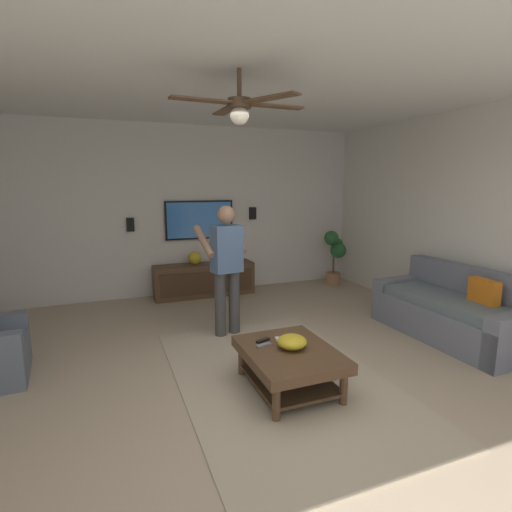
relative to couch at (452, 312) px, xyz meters
name	(u,v)px	position (x,y,z in m)	size (l,w,h in m)	color
ground_plane	(274,392)	(-0.42, 2.61, -0.32)	(8.80, 8.80, 0.00)	tan
wall_back_tv	(187,211)	(3.30, 2.61, 1.12)	(0.10, 6.43, 2.87)	silver
ceiling_slab	(277,52)	(-0.42, 2.61, 2.61)	(7.54, 6.43, 0.10)	white
area_rug	(280,378)	(-0.21, 2.46, -0.31)	(3.03, 1.93, 0.01)	tan
couch	(452,312)	(0.00, 0.00, 0.00)	(1.91, 0.89, 0.87)	slate
coffee_table	(289,359)	(-0.41, 2.46, -0.02)	(1.00, 0.80, 0.40)	#513823
media_console	(204,280)	(2.97, 2.42, -0.04)	(0.45, 1.70, 0.55)	#513823
tv	(199,220)	(3.21, 2.42, 0.97)	(0.05, 1.18, 0.67)	black
person_standing	(226,263)	(1.12, 2.59, 0.61)	(0.60, 0.61, 1.64)	#3F3F3F
potted_plant_tall	(335,253)	(2.79, -0.07, 0.29)	(0.31, 0.44, 1.04)	#9E6B4C
bowl	(292,342)	(-0.40, 2.43, 0.14)	(0.28, 0.28, 0.12)	gold
remote_white	(279,340)	(-0.22, 2.48, 0.09)	(0.15, 0.04, 0.02)	white
remote_black	(263,340)	(-0.16, 2.62, 0.09)	(0.15, 0.04, 0.02)	black
remote_grey	(264,345)	(-0.28, 2.66, 0.09)	(0.15, 0.04, 0.02)	slate
vase_round	(195,258)	(3.01, 2.57, 0.34)	(0.22, 0.22, 0.22)	gold
wall_speaker_left	(253,213)	(3.22, 1.43, 1.05)	(0.06, 0.12, 0.22)	black
wall_speaker_right	(130,225)	(3.22, 3.57, 0.92)	(0.06, 0.12, 0.22)	black
ceiling_fan	(241,107)	(-0.12, 2.81, 2.23)	(1.16, 1.20, 0.46)	#4C3828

